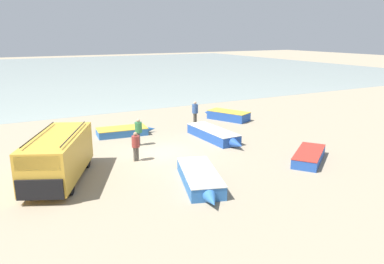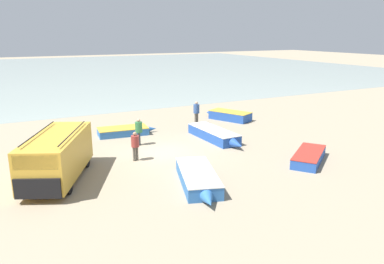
{
  "view_description": "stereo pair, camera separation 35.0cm",
  "coord_description": "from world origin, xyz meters",
  "px_view_note": "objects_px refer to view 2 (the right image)",
  "views": [
    {
      "loc": [
        -8.22,
        -18.65,
        6.61
      ],
      "look_at": [
        1.83,
        -0.03,
        1.0
      ],
      "focal_mm": 35.0,
      "sensor_mm": 36.0,
      "label": 1
    },
    {
      "loc": [
        -7.91,
        -18.81,
        6.61
      ],
      "look_at": [
        1.83,
        -0.03,
        1.0
      ],
      "focal_mm": 35.0,
      "sensor_mm": 36.0,
      "label": 2
    }
  ],
  "objects_px": {
    "fishing_rowboat_4": "(228,115)",
    "fisherman_2": "(196,110)",
    "fishing_rowboat_1": "(124,131)",
    "fishing_rowboat_3": "(198,179)",
    "fishing_rowboat_2": "(215,135)",
    "fisherman_0": "(139,129)",
    "fisherman_1": "(135,144)",
    "fishing_rowboat_0": "(309,156)",
    "parked_van": "(57,155)"
  },
  "relations": [
    {
      "from": "fishing_rowboat_1",
      "to": "fishing_rowboat_3",
      "type": "xyz_separation_m",
      "value": [
        0.31,
        -9.87,
        0.06
      ]
    },
    {
      "from": "fisherman_0",
      "to": "fisherman_2",
      "type": "xyz_separation_m",
      "value": [
        5.67,
        3.24,
        0.03
      ]
    },
    {
      "from": "fisherman_1",
      "to": "parked_van",
      "type": "bearing_deg",
      "value": 103.37
    },
    {
      "from": "parked_van",
      "to": "fishing_rowboat_2",
      "type": "distance_m",
      "value": 10.23
    },
    {
      "from": "fishing_rowboat_1",
      "to": "fisherman_2",
      "type": "bearing_deg",
      "value": 11.4
    },
    {
      "from": "fishing_rowboat_0",
      "to": "fishing_rowboat_3",
      "type": "distance_m",
      "value": 6.82
    },
    {
      "from": "fishing_rowboat_1",
      "to": "fisherman_2",
      "type": "height_order",
      "value": "fisherman_2"
    },
    {
      "from": "fishing_rowboat_0",
      "to": "fishing_rowboat_4",
      "type": "bearing_deg",
      "value": 45.52
    },
    {
      "from": "fishing_rowboat_3",
      "to": "fisherman_1",
      "type": "xyz_separation_m",
      "value": [
        -1.38,
        4.49,
        0.64
      ]
    },
    {
      "from": "fishing_rowboat_0",
      "to": "fisherman_2",
      "type": "relative_size",
      "value": 2.25
    },
    {
      "from": "fishing_rowboat_0",
      "to": "fisherman_2",
      "type": "bearing_deg",
      "value": 61.71
    },
    {
      "from": "fishing_rowboat_1",
      "to": "fishing_rowboat_4",
      "type": "relative_size",
      "value": 1.02
    },
    {
      "from": "fishing_rowboat_0",
      "to": "fishing_rowboat_1",
      "type": "distance_m",
      "value": 12.03
    },
    {
      "from": "fishing_rowboat_2",
      "to": "fishing_rowboat_3",
      "type": "distance_m",
      "value": 7.49
    },
    {
      "from": "parked_van",
      "to": "fishing_rowboat_2",
      "type": "relative_size",
      "value": 1.08
    },
    {
      "from": "parked_van",
      "to": "fishing_rowboat_3",
      "type": "distance_m",
      "value": 6.55
    },
    {
      "from": "fishing_rowboat_0",
      "to": "fishing_rowboat_4",
      "type": "relative_size",
      "value": 0.98
    },
    {
      "from": "fishing_rowboat_4",
      "to": "fisherman_2",
      "type": "bearing_deg",
      "value": 66.99
    },
    {
      "from": "fishing_rowboat_2",
      "to": "fishing_rowboat_4",
      "type": "bearing_deg",
      "value": 137.48
    },
    {
      "from": "fishing_rowboat_1",
      "to": "fishing_rowboat_4",
      "type": "bearing_deg",
      "value": 10.36
    },
    {
      "from": "fisherman_1",
      "to": "fisherman_2",
      "type": "relative_size",
      "value": 0.93
    },
    {
      "from": "fisherman_1",
      "to": "fisherman_2",
      "type": "xyz_separation_m",
      "value": [
        6.81,
        5.89,
        0.08
      ]
    },
    {
      "from": "fishing_rowboat_3",
      "to": "fisherman_0",
      "type": "height_order",
      "value": "fisherman_0"
    },
    {
      "from": "fishing_rowboat_0",
      "to": "fishing_rowboat_2",
      "type": "xyz_separation_m",
      "value": [
        -2.36,
        5.84,
        0.05
      ]
    },
    {
      "from": "fishing_rowboat_0",
      "to": "fisherman_0",
      "type": "relative_size",
      "value": 2.33
    },
    {
      "from": "fisherman_2",
      "to": "fishing_rowboat_1",
      "type": "bearing_deg",
      "value": -99.18
    },
    {
      "from": "fishing_rowboat_2",
      "to": "fishing_rowboat_3",
      "type": "bearing_deg",
      "value": -37.98
    },
    {
      "from": "fishing_rowboat_2",
      "to": "fisherman_0",
      "type": "bearing_deg",
      "value": -104.94
    },
    {
      "from": "fishing_rowboat_2",
      "to": "fisherman_0",
      "type": "relative_size",
      "value": 3.22
    },
    {
      "from": "fisherman_2",
      "to": "fishing_rowboat_2",
      "type": "bearing_deg",
      "value": -26.78
    },
    {
      "from": "parked_van",
      "to": "fishing_rowboat_1",
      "type": "height_order",
      "value": "parked_van"
    },
    {
      "from": "fishing_rowboat_0",
      "to": "fisherman_2",
      "type": "height_order",
      "value": "fisherman_2"
    },
    {
      "from": "fishing_rowboat_4",
      "to": "fisherman_1",
      "type": "xyz_separation_m",
      "value": [
        -9.73,
        -5.98,
        0.6
      ]
    },
    {
      "from": "parked_van",
      "to": "fishing_rowboat_4",
      "type": "height_order",
      "value": "parked_van"
    },
    {
      "from": "fishing_rowboat_4",
      "to": "fisherman_2",
      "type": "distance_m",
      "value": 3.0
    },
    {
      "from": "fishing_rowboat_2",
      "to": "fisherman_1",
      "type": "relative_size",
      "value": 3.36
    },
    {
      "from": "fishing_rowboat_0",
      "to": "fisherman_1",
      "type": "relative_size",
      "value": 2.43
    },
    {
      "from": "parked_van",
      "to": "fishing_rowboat_1",
      "type": "xyz_separation_m",
      "value": [
        5.12,
        6.32,
        -0.94
      ]
    },
    {
      "from": "parked_van",
      "to": "fishing_rowboat_2",
      "type": "height_order",
      "value": "parked_van"
    },
    {
      "from": "parked_van",
      "to": "fishing_rowboat_1",
      "type": "relative_size",
      "value": 1.42
    },
    {
      "from": "fishing_rowboat_3",
      "to": "fisherman_1",
      "type": "height_order",
      "value": "fisherman_1"
    },
    {
      "from": "fishing_rowboat_0",
      "to": "fishing_rowboat_2",
      "type": "bearing_deg",
      "value": 75.98
    },
    {
      "from": "fishing_rowboat_1",
      "to": "fishing_rowboat_0",
      "type": "bearing_deg",
      "value": -47.3
    },
    {
      "from": "parked_van",
      "to": "fishing_rowboat_4",
      "type": "xyz_separation_m",
      "value": [
        13.78,
        6.93,
        -0.84
      ]
    },
    {
      "from": "parked_van",
      "to": "fishing_rowboat_1",
      "type": "bearing_deg",
      "value": 165.96
    },
    {
      "from": "parked_van",
      "to": "fisherman_2",
      "type": "bearing_deg",
      "value": 147.13
    },
    {
      "from": "fishing_rowboat_0",
      "to": "fisherman_0",
      "type": "bearing_deg",
      "value": 99.35
    },
    {
      "from": "fishing_rowboat_0",
      "to": "fishing_rowboat_3",
      "type": "bearing_deg",
      "value": 145.47
    },
    {
      "from": "fisherman_1",
      "to": "fishing_rowboat_0",
      "type": "bearing_deg",
      "value": -117.45
    },
    {
      "from": "fisherman_2",
      "to": "fishing_rowboat_3",
      "type": "bearing_deg",
      "value": -41.83
    }
  ]
}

